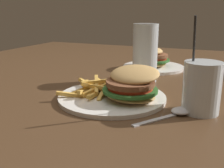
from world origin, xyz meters
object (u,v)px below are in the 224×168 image
at_px(juice_glass, 201,90).
at_px(meal_plate_near, 121,90).
at_px(meal_plate_far, 153,61).
at_px(beer_glass, 145,54).
at_px(spoon, 179,112).

bearing_deg(juice_glass, meal_plate_near, 179.67).
bearing_deg(meal_plate_far, beer_glass, -82.98).
bearing_deg(spoon, meal_plate_far, 57.40).
height_order(meal_plate_near, juice_glass, juice_glass).
height_order(meal_plate_near, spoon, meal_plate_near).
distance_m(spoon, meal_plate_far, 0.47).
bearing_deg(juice_glass, meal_plate_far, 117.98).
bearing_deg(meal_plate_far, meal_plate_near, -86.39).
relative_size(meal_plate_near, spoon, 1.95).
relative_size(juice_glass, meal_plate_far, 0.89).
distance_m(meal_plate_near, meal_plate_far, 0.40).
xyz_separation_m(meal_plate_near, juice_glass, (0.19, -0.00, 0.02)).
height_order(spoon, meal_plate_far, meal_plate_far).
relative_size(meal_plate_near, beer_glass, 1.52).
xyz_separation_m(meal_plate_near, spoon, (0.15, -0.03, -0.02)).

